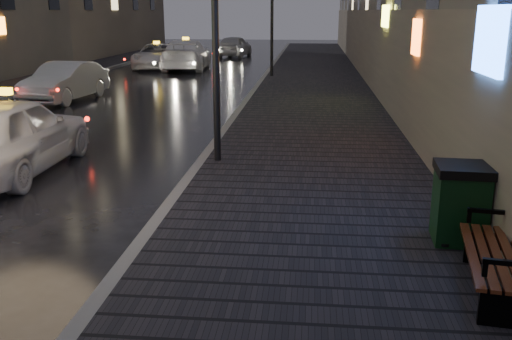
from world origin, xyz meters
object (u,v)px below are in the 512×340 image
Objects in this scene: lamp_far at (272,3)px; car_far at (234,46)px; car_left_mid at (65,82)px; taxi_mid at (186,55)px; bench at (504,254)px; taxi_far at (157,56)px; trash_bin at (460,203)px; taxi_near at (8,135)px.

car_far is at bearing 105.14° from lamp_far.
car_left_mid is 11.62m from taxi_mid.
car_far is (3.40, 20.68, 0.05)m from car_left_mid.
taxi_far reaches higher than bench.
car_left_mid reaches higher than trash_bin.
car_left_mid is (-6.95, -7.56, -2.80)m from lamp_far.
lamp_far is 8.68m from taxi_far.
taxi_near reaches higher than bench.
bench is at bearing 109.35° from car_far.
lamp_far is 10.64m from car_left_mid.
trash_bin is 0.19× the size of taxi_mid.
taxi_mid is at bearing 86.05° from car_left_mid.
taxi_mid reaches higher than bench.
taxi_far is (-6.81, 4.58, -2.80)m from lamp_far.
taxi_near is at bearing -67.04° from car_left_mid.
bench is (4.07, -21.47, -2.87)m from lamp_far.
car_left_mid is at bearing 87.59° from car_far.
bench is 0.43× the size of car_far.
taxi_near is 1.11× the size of car_left_mid.
taxi_near reaches higher than trash_bin.
trash_bin is at bearing -78.82° from lamp_far.
bench is 0.45× the size of car_left_mid.
lamp_far is 20.56m from trash_bin.
trash_bin is 0.25× the size of car_left_mid.
trash_bin is (-0.12, 1.48, 0.08)m from bench.
lamp_far is 22.04m from bench.
car_far is at bearing 106.21° from trash_bin.
taxi_mid reaches higher than taxi_far.
taxi_mid reaches higher than trash_bin.
bench is 0.34× the size of taxi_mid.
car_far is at bearing -102.79° from taxi_mid.
taxi_near is 21.67m from taxi_far.
taxi_mid is at bearing 118.47° from bench.
taxi_mid is (-9.06, 25.36, 0.20)m from bench.
bench is 0.40× the size of taxi_near.
car_far reaches higher than car_left_mid.
taxi_mid reaches higher than taxi_near.
taxi_mid is at bearing 88.08° from car_far.
lamp_far is at bearing 112.06° from car_far.
bench is 26.93m from taxi_mid.
taxi_mid is (1.96, 11.46, 0.13)m from car_left_mid.
car_left_mid is 0.97× the size of car_far.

